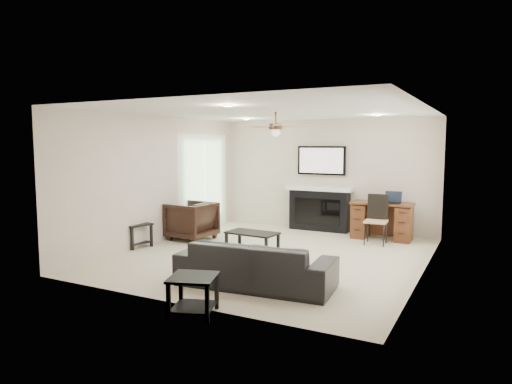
# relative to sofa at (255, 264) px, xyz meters

# --- Properties ---
(room_shell) EXTENTS (5.50, 5.54, 2.52)m
(room_shell) POSITION_rel_sofa_xyz_m (-0.36, 1.78, 1.37)
(room_shell) COLOR beige
(room_shell) RESTS_ON ground
(sofa) EXTENTS (2.21, 1.03, 0.63)m
(sofa) POSITION_rel_sofa_xyz_m (0.00, 0.00, 0.00)
(sofa) COLOR black
(sofa) RESTS_ON ground
(armchair) EXTENTS (0.91, 0.89, 0.78)m
(armchair) POSITION_rel_sofa_xyz_m (-2.60, 2.15, 0.08)
(armchair) COLOR black
(armchair) RESTS_ON ground
(coffee_table) EXTENTS (0.93, 0.57, 0.40)m
(coffee_table) POSITION_rel_sofa_xyz_m (-0.90, 1.60, -0.11)
(coffee_table) COLOR black
(coffee_table) RESTS_ON ground
(end_table_near) EXTENTS (0.66, 0.66, 0.45)m
(end_table_near) POSITION_rel_sofa_xyz_m (-0.15, -1.25, -0.09)
(end_table_near) COLOR black
(end_table_near) RESTS_ON ground
(end_table_left) EXTENTS (0.61, 0.61, 0.45)m
(end_table_left) POSITION_rel_sofa_xyz_m (-3.15, 1.10, -0.09)
(end_table_left) COLOR black
(end_table_left) RESTS_ON ground
(fireplace_unit) EXTENTS (1.52, 0.34, 1.91)m
(fireplace_unit) POSITION_rel_sofa_xyz_m (-0.62, 4.28, 0.64)
(fireplace_unit) COLOR black
(fireplace_unit) RESTS_ON ground
(desk) EXTENTS (1.22, 0.56, 0.76)m
(desk) POSITION_rel_sofa_xyz_m (0.86, 3.97, 0.07)
(desk) COLOR #3B170E
(desk) RESTS_ON ground
(desk_chair) EXTENTS (0.44, 0.46, 0.97)m
(desk_chair) POSITION_rel_sofa_xyz_m (0.86, 3.42, 0.17)
(desk_chair) COLOR black
(desk_chair) RESTS_ON ground
(laptop) EXTENTS (0.33, 0.24, 0.23)m
(laptop) POSITION_rel_sofa_xyz_m (1.06, 3.95, 0.56)
(laptop) COLOR black
(laptop) RESTS_ON desk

